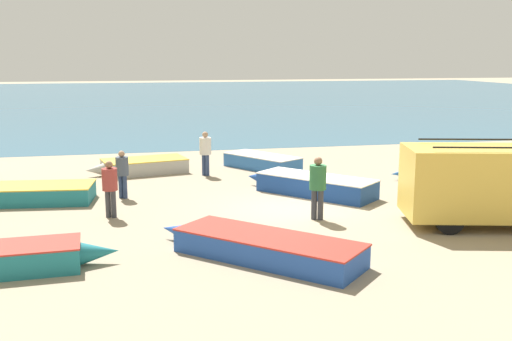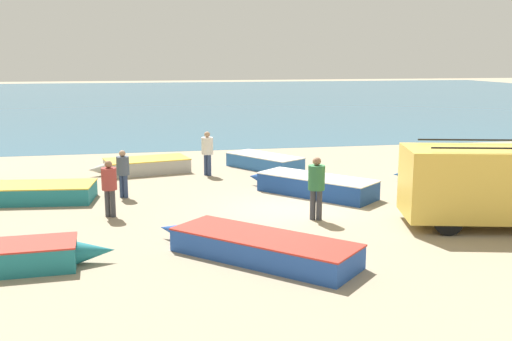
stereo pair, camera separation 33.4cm
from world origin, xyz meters
TOP-DOWN VIEW (x-y plane):
  - ground_plane at (0.00, 0.00)m, footprint 200.00×200.00m
  - sea_water at (0.00, 52.00)m, footprint 120.00×80.00m
  - parked_van at (5.14, -3.05)m, footprint 5.66×3.21m
  - fishing_rowboat_0 at (7.72, 3.71)m, footprint 5.30×2.16m
  - fishing_rowboat_1 at (-7.87, 2.56)m, footprint 4.24×2.02m
  - fishing_rowboat_2 at (1.17, 1.74)m, footprint 3.98×4.36m
  - fishing_rowboat_3 at (-1.94, -4.31)m, footprint 4.55×4.53m
  - fishing_rowboat_4 at (0.51, 6.80)m, footprint 3.00×3.91m
  - fishing_rowboat_6 at (-4.35, 6.83)m, footprint 4.09×2.32m
  - fisherman_0 at (-1.91, 5.75)m, footprint 0.46×0.46m
  - fisherman_1 at (0.36, -1.37)m, footprint 0.48×0.48m
  - fisherman_2 at (-5.09, 2.52)m, footprint 0.42×0.42m
  - fisherman_3 at (-5.44, 0.13)m, footprint 0.44×0.44m

SIDE VIEW (x-z plane):
  - ground_plane at x=0.00m, z-range 0.00..0.00m
  - sea_water at x=0.00m, z-range 0.00..0.01m
  - fishing_rowboat_0 at x=7.72m, z-range 0.00..0.51m
  - fishing_rowboat_1 at x=-7.87m, z-range 0.00..0.57m
  - fishing_rowboat_3 at x=-1.94m, z-range 0.00..0.57m
  - fishing_rowboat_6 at x=-4.35m, z-range 0.00..0.57m
  - fishing_rowboat_4 at x=0.51m, z-range 0.00..0.58m
  - fishing_rowboat_2 at x=1.17m, z-range 0.00..0.65m
  - fisherman_2 at x=-5.09m, z-range 0.16..1.75m
  - fisherman_3 at x=-5.44m, z-range 0.16..1.84m
  - fisherman_0 at x=-1.91m, z-range 0.17..1.91m
  - fisherman_1 at x=0.36m, z-range 0.18..2.01m
  - parked_van at x=5.14m, z-range 0.05..2.38m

